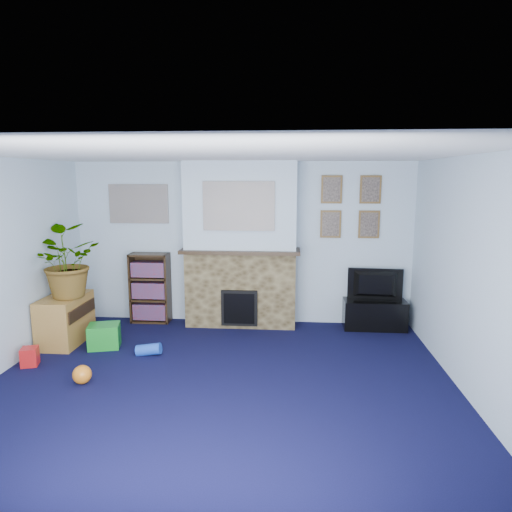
# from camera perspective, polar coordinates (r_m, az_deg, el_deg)

# --- Properties ---
(floor) EXTENTS (5.00, 4.50, 0.01)m
(floor) POSITION_cam_1_polar(r_m,az_deg,el_deg) (5.01, -4.55, -15.98)
(floor) COLOR black
(floor) RESTS_ON ground
(ceiling) EXTENTS (5.00, 4.50, 0.01)m
(ceiling) POSITION_cam_1_polar(r_m,az_deg,el_deg) (4.51, -4.98, 12.60)
(ceiling) COLOR white
(ceiling) RESTS_ON wall_back
(wall_back) EXTENTS (5.00, 0.04, 2.40)m
(wall_back) POSITION_cam_1_polar(r_m,az_deg,el_deg) (6.81, -1.74, 1.60)
(wall_back) COLOR silver
(wall_back) RESTS_ON ground
(wall_front) EXTENTS (5.00, 0.04, 2.40)m
(wall_front) POSITION_cam_1_polar(r_m,az_deg,el_deg) (2.52, -13.16, -13.46)
(wall_front) COLOR silver
(wall_front) RESTS_ON ground
(wall_right) EXTENTS (0.04, 4.50, 2.40)m
(wall_right) POSITION_cam_1_polar(r_m,az_deg,el_deg) (4.89, 25.61, -2.71)
(wall_right) COLOR silver
(wall_right) RESTS_ON ground
(chimney_breast) EXTENTS (1.72, 0.50, 2.40)m
(chimney_breast) POSITION_cam_1_polar(r_m,az_deg,el_deg) (6.61, -1.93, 1.21)
(chimney_breast) COLOR brown
(chimney_breast) RESTS_ON ground
(collage_main) EXTENTS (1.00, 0.03, 0.68)m
(collage_main) POSITION_cam_1_polar(r_m,az_deg,el_deg) (6.34, -2.18, 6.25)
(collage_main) COLOR gray
(collage_main) RESTS_ON chimney_breast
(collage_left) EXTENTS (0.90, 0.03, 0.58)m
(collage_left) POSITION_cam_1_polar(r_m,az_deg,el_deg) (7.07, -14.45, 6.33)
(collage_left) COLOR gray
(collage_left) RESTS_ON wall_back
(portrait_tl) EXTENTS (0.30, 0.03, 0.40)m
(portrait_tl) POSITION_cam_1_polar(r_m,az_deg,el_deg) (6.70, 9.43, 8.21)
(portrait_tl) COLOR brown
(portrait_tl) RESTS_ON wall_back
(portrait_tr) EXTENTS (0.30, 0.03, 0.40)m
(portrait_tr) POSITION_cam_1_polar(r_m,az_deg,el_deg) (6.77, 14.12, 8.06)
(portrait_tr) COLOR brown
(portrait_tr) RESTS_ON wall_back
(portrait_bl) EXTENTS (0.30, 0.03, 0.40)m
(portrait_bl) POSITION_cam_1_polar(r_m,az_deg,el_deg) (6.74, 9.31, 3.96)
(portrait_bl) COLOR brown
(portrait_bl) RESTS_ON wall_back
(portrait_br) EXTENTS (0.30, 0.03, 0.40)m
(portrait_br) POSITION_cam_1_polar(r_m,az_deg,el_deg) (6.81, 13.94, 3.86)
(portrait_br) COLOR brown
(portrait_br) RESTS_ON wall_back
(tv_stand) EXTENTS (0.89, 0.37, 0.42)m
(tv_stand) POSITION_cam_1_polar(r_m,az_deg,el_deg) (6.88, 14.59, -6.96)
(tv_stand) COLOR black
(tv_stand) RESTS_ON ground
(television) EXTENTS (0.79, 0.15, 0.45)m
(television) POSITION_cam_1_polar(r_m,az_deg,el_deg) (6.79, 14.72, -3.51)
(television) COLOR black
(television) RESTS_ON tv_stand
(bookshelf) EXTENTS (0.58, 0.28, 1.05)m
(bookshelf) POSITION_cam_1_polar(r_m,az_deg,el_deg) (7.09, -13.06, -4.07)
(bookshelf) COLOR black
(bookshelf) RESTS_ON ground
(sideboard) EXTENTS (0.45, 0.81, 0.63)m
(sideboard) POSITION_cam_1_polar(r_m,az_deg,el_deg) (6.59, -22.73, -7.05)
(sideboard) COLOR #A17533
(sideboard) RESTS_ON ground
(potted_plant) EXTENTS (0.97, 0.88, 0.93)m
(potted_plant) POSITION_cam_1_polar(r_m,az_deg,el_deg) (6.35, -22.99, -0.72)
(potted_plant) COLOR #26661E
(potted_plant) RESTS_ON sideboard
(mantel_clock) EXTENTS (0.10, 0.06, 0.14)m
(mantel_clock) POSITION_cam_1_polar(r_m,az_deg,el_deg) (6.57, -2.89, 1.47)
(mantel_clock) COLOR gold
(mantel_clock) RESTS_ON chimney_breast
(mantel_candle) EXTENTS (0.05, 0.05, 0.17)m
(mantel_candle) POSITION_cam_1_polar(r_m,az_deg,el_deg) (6.53, 0.98, 1.51)
(mantel_candle) COLOR #B2BFC6
(mantel_candle) RESTS_ON chimney_breast
(mantel_teddy) EXTENTS (0.12, 0.12, 0.12)m
(mantel_teddy) POSITION_cam_1_polar(r_m,az_deg,el_deg) (6.64, -6.27, 1.46)
(mantel_teddy) COLOR gray
(mantel_teddy) RESTS_ON chimney_breast
(mantel_can) EXTENTS (0.07, 0.07, 0.13)m
(mantel_can) POSITION_cam_1_polar(r_m,az_deg,el_deg) (6.52, 4.07, 1.30)
(mantel_can) COLOR red
(mantel_can) RESTS_ON chimney_breast
(green_crate) EXTENTS (0.45, 0.39, 0.31)m
(green_crate) POSITION_cam_1_polar(r_m,az_deg,el_deg) (6.29, -18.44, -9.57)
(green_crate) COLOR #198C26
(green_crate) RESTS_ON ground
(toy_ball) EXTENTS (0.20, 0.20, 0.20)m
(toy_ball) POSITION_cam_1_polar(r_m,az_deg,el_deg) (5.36, -20.91, -13.78)
(toy_ball) COLOR orange
(toy_ball) RESTS_ON ground
(toy_block) EXTENTS (0.22, 0.22, 0.22)m
(toy_block) POSITION_cam_1_polar(r_m,az_deg,el_deg) (6.06, -26.44, -11.19)
(toy_block) COLOR red
(toy_block) RESTS_ON ground
(toy_tube) EXTENTS (0.32, 0.14, 0.18)m
(toy_tube) POSITION_cam_1_polar(r_m,az_deg,el_deg) (5.91, -13.26, -11.32)
(toy_tube) COLOR blue
(toy_tube) RESTS_ON ground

